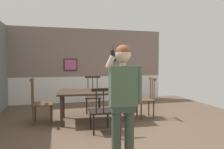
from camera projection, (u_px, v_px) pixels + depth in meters
ground_plane at (116, 132)px, 4.24m from camera, size 7.54×7.54×0.00m
room_back_partition at (89, 67)px, 7.46m from camera, size 5.50×0.17×2.62m
dining_table at (96, 94)px, 5.04m from camera, size 1.89×1.11×0.73m
chair_near_window at (101, 110)px, 4.20m from camera, size 0.48×0.48×0.93m
chair_by_doorway at (93, 96)px, 5.92m from camera, size 0.51×0.51×1.03m
chair_at_table_head at (41, 102)px, 4.80m from camera, size 0.49×0.49×1.07m
chair_opposite_corner at (147, 99)px, 5.30m from camera, size 0.44×0.44×1.03m
person_figure at (123, 95)px, 2.95m from camera, size 0.55×0.24×1.68m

